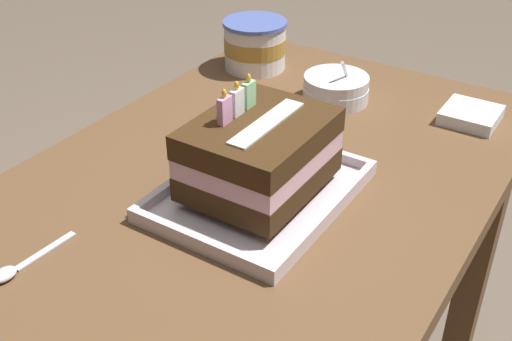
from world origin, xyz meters
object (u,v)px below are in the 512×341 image
ice_cream_tub (255,44)px  birthday_cake (259,153)px  serving_spoon_near_tray (13,269)px  foil_tray (259,193)px  napkin_pile (471,115)px  bowl_stack (336,89)px

ice_cream_tub → birthday_cake: bearing=-146.3°
ice_cream_tub → serving_spoon_near_tray: (-0.72, -0.10, -0.05)m
foil_tray → napkin_pile: size_ratio=3.10×
birthday_cake → bowl_stack: bearing=8.5°
serving_spoon_near_tray → napkin_pile: 0.81m
foil_tray → napkin_pile: 0.46m
birthday_cake → bowl_stack: 0.36m
birthday_cake → bowl_stack: birthday_cake is taller
napkin_pile → birthday_cake: bearing=155.2°
foil_tray → napkin_pile: same height
foil_tray → ice_cream_tub: bearing=33.7°
napkin_pile → foil_tray: bearing=155.2°
ice_cream_tub → napkin_pile: size_ratio=1.35×
birthday_cake → serving_spoon_near_tray: 0.36m
serving_spoon_near_tray → bowl_stack: bearing=-10.0°
foil_tray → serving_spoon_near_tray: foil_tray is taller
foil_tray → birthday_cake: size_ratio=1.49×
napkin_pile → bowl_stack: bearing=103.2°
foil_tray → serving_spoon_near_tray: size_ratio=2.40×
foil_tray → ice_cream_tub: (0.41, 0.27, 0.04)m
foil_tray → ice_cream_tub: ice_cream_tub is taller
birthday_cake → foil_tray: bearing=-90.0°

